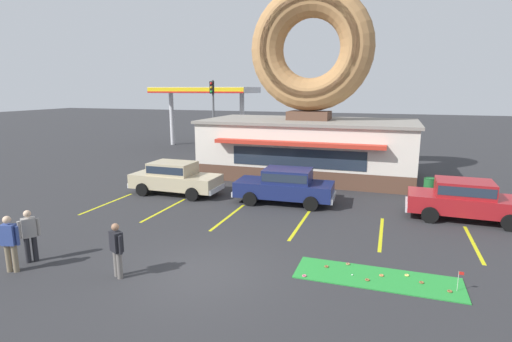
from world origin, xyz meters
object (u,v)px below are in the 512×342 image
object	(u,v)px
car_champagne	(175,177)
trash_bin	(430,188)
car_navy	(285,184)
pedestrian_leather_jacket_man	(29,234)
golf_ball	(352,275)
traffic_light_pole	(213,108)
pedestrian_blue_sweater_man	(10,241)
putting_flag_pin	(460,277)
pedestrian_hooded_kid	(117,248)
car_red	(466,199)

from	to	relation	value
car_champagne	trash_bin	xyz separation A→B (m)	(11.96, 3.27, -0.37)
car_navy	pedestrian_leather_jacket_man	world-z (taller)	pedestrian_leather_jacket_man
golf_ball	traffic_light_pole	bearing A→B (deg)	125.22
trash_bin	golf_ball	bearing A→B (deg)	-105.62
car_navy	pedestrian_blue_sweater_man	bearing A→B (deg)	-120.95
putting_flag_pin	car_champagne	world-z (taller)	car_champagne
pedestrian_hooded_kid	pedestrian_leather_jacket_man	size ratio (longest dim) A/B	0.97
pedestrian_hooded_kid	traffic_light_pole	world-z (taller)	traffic_light_pole
pedestrian_hooded_kid	traffic_light_pole	size ratio (longest dim) A/B	0.27
pedestrian_leather_jacket_man	car_navy	bearing A→B (deg)	56.85
pedestrian_blue_sweater_man	pedestrian_leather_jacket_man	world-z (taller)	pedestrian_blue_sweater_man
pedestrian_leather_jacket_man	traffic_light_pole	bearing A→B (deg)	98.33
pedestrian_leather_jacket_man	trash_bin	xyz separation A→B (m)	(11.99, 11.75, -0.40)
golf_ball	pedestrian_leather_jacket_man	world-z (taller)	pedestrian_leather_jacket_man
putting_flag_pin	car_red	world-z (taller)	car_red
golf_ball	car_champagne	world-z (taller)	car_champagne
car_champagne	car_red	bearing A→B (deg)	0.68
putting_flag_pin	trash_bin	distance (m)	9.65
pedestrian_blue_sweater_man	car_navy	bearing A→B (deg)	59.05
car_champagne	pedestrian_blue_sweater_man	bearing A→B (deg)	-89.95
traffic_light_pole	car_champagne	bearing A→B (deg)	-75.20
car_champagne	car_red	distance (m)	13.02
trash_bin	putting_flag_pin	bearing A→B (deg)	-90.06
car_navy	traffic_light_pole	world-z (taller)	traffic_light_pole
putting_flag_pin	car_navy	xyz separation A→B (m)	(-6.33, 6.55, 0.43)
pedestrian_blue_sweater_man	pedestrian_hooded_kid	bearing A→B (deg)	12.51
golf_ball	pedestrian_blue_sweater_man	world-z (taller)	pedestrian_blue_sweater_man
car_navy	trash_bin	bearing A→B (deg)	26.01
putting_flag_pin	pedestrian_leather_jacket_man	size ratio (longest dim) A/B	0.34
pedestrian_blue_sweater_man	pedestrian_hooded_kid	xyz separation A→B (m)	(3.09, 0.69, -0.06)
putting_flag_pin	car_champagne	distance (m)	13.55
pedestrian_blue_sweater_man	pedestrian_hooded_kid	distance (m)	3.17
putting_flag_pin	car_champagne	size ratio (longest dim) A/B	0.12
car_red	traffic_light_pole	xyz separation A→B (m)	(-15.88, 10.66, 2.84)
golf_ball	pedestrian_hooded_kid	size ratio (longest dim) A/B	0.03
golf_ball	trash_bin	bearing A→B (deg)	74.38
golf_ball	car_champagne	xyz separation A→B (m)	(-9.27, 6.36, 0.82)
golf_ball	traffic_light_pole	size ratio (longest dim) A/B	0.01
pedestrian_leather_jacket_man	pedestrian_hooded_kid	bearing A→B (deg)	-0.24
car_navy	trash_bin	distance (m)	7.07
car_navy	car_champagne	bearing A→B (deg)	-178.19
trash_bin	car_champagne	bearing A→B (deg)	-164.69
car_champagne	car_navy	world-z (taller)	same
golf_ball	car_champagne	bearing A→B (deg)	145.52
trash_bin	traffic_light_pole	world-z (taller)	traffic_light_pole
car_red	pedestrian_blue_sweater_man	distance (m)	16.01
golf_ball	car_red	xyz separation A→B (m)	(3.75, 6.52, 0.82)
golf_ball	pedestrian_blue_sweater_man	distance (m)	9.71
car_navy	pedestrian_hooded_kid	bearing A→B (deg)	-106.19
pedestrian_hooded_kid	trash_bin	size ratio (longest dim) A/B	1.61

